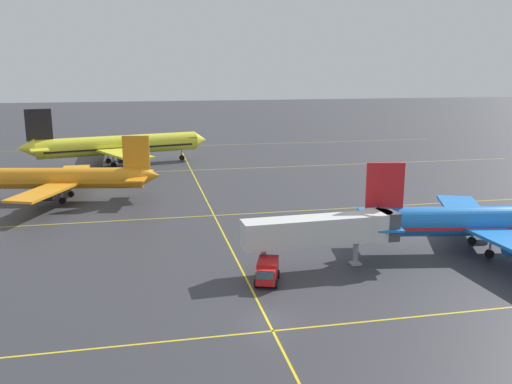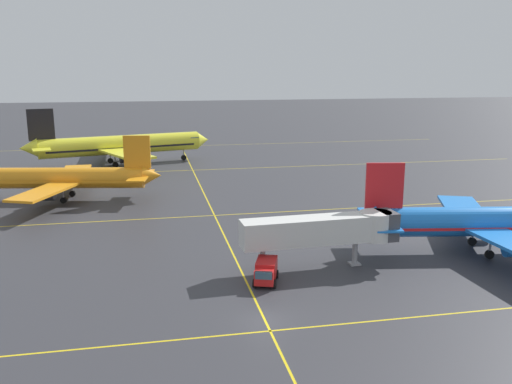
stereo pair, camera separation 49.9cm
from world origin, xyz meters
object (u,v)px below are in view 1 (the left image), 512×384
(service_truck_catering, at_px, (267,271))
(airliner_front_gate, at_px, (494,221))
(airliner_third_row, at_px, (117,145))
(jet_bridge, at_px, (333,229))
(airliner_second_row, at_px, (57,179))

(service_truck_catering, bearing_deg, airliner_front_gate, 7.99)
(airliner_third_row, bearing_deg, jet_bridge, -70.31)
(airliner_third_row, height_order, service_truck_catering, airliner_third_row)
(airliner_front_gate, bearing_deg, airliner_second_row, 145.32)
(airliner_second_row, bearing_deg, service_truck_catering, -58.15)
(airliner_third_row, relative_size, service_truck_catering, 8.74)
(airliner_front_gate, relative_size, service_truck_catering, 7.32)
(airliner_third_row, distance_m, service_truck_catering, 71.56)
(airliner_front_gate, bearing_deg, jet_bridge, -177.09)
(service_truck_catering, xyz_separation_m, jet_bridge, (7.51, 2.78, 2.88))
(airliner_third_row, height_order, jet_bridge, airliner_third_row)
(service_truck_catering, height_order, jet_bridge, jet_bridge)
(airliner_front_gate, xyz_separation_m, airliner_third_row, (-43.23, 65.82, 0.71))
(airliner_front_gate, xyz_separation_m, service_truck_catering, (-26.83, -3.77, -2.31))
(airliner_front_gate, height_order, airliner_third_row, airliner_third_row)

